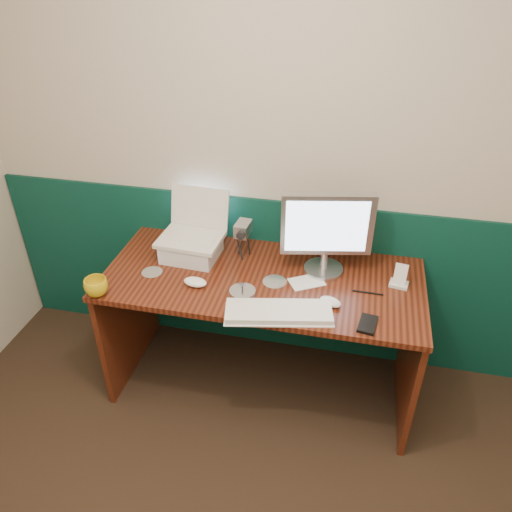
% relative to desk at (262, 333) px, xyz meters
% --- Properties ---
extents(back_wall, '(3.50, 0.04, 2.50)m').
position_rel_desk_xyz_m(back_wall, '(0.10, 0.37, 0.88)').
color(back_wall, '#C1B4A3').
rests_on(back_wall, ground).
extents(wainscot, '(3.48, 0.02, 1.00)m').
position_rel_desk_xyz_m(wainscot, '(0.10, 0.36, 0.12)').
color(wainscot, '#07332B').
rests_on(wainscot, ground).
extents(desk, '(1.60, 0.70, 0.75)m').
position_rel_desk_xyz_m(desk, '(0.00, 0.00, 0.00)').
color(desk, '#341109').
rests_on(desk, ground).
extents(laptop_riser, '(0.29, 0.25, 0.10)m').
position_rel_desk_xyz_m(laptop_riser, '(-0.41, 0.10, 0.42)').
color(laptop_riser, silver).
rests_on(laptop_riser, desk).
extents(laptop, '(0.34, 0.26, 0.27)m').
position_rel_desk_xyz_m(laptop, '(-0.41, 0.10, 0.61)').
color(laptop, silver).
rests_on(laptop, laptop_riser).
extents(monitor, '(0.46, 0.21, 0.45)m').
position_rel_desk_xyz_m(monitor, '(0.29, 0.12, 0.60)').
color(monitor, '#AFAEB3').
rests_on(monitor, desk).
extents(keyboard, '(0.50, 0.25, 0.03)m').
position_rel_desk_xyz_m(keyboard, '(0.13, -0.28, 0.39)').
color(keyboard, white).
rests_on(keyboard, desk).
extents(mouse_right, '(0.12, 0.10, 0.04)m').
position_rel_desk_xyz_m(mouse_right, '(0.35, -0.15, 0.39)').
color(mouse_right, silver).
rests_on(mouse_right, desk).
extents(mouse_left, '(0.13, 0.08, 0.04)m').
position_rel_desk_xyz_m(mouse_left, '(-0.31, -0.14, 0.39)').
color(mouse_left, white).
rests_on(mouse_left, desk).
extents(mug, '(0.12, 0.12, 0.09)m').
position_rel_desk_xyz_m(mug, '(-0.74, -0.31, 0.42)').
color(mug, gold).
rests_on(mug, desk).
extents(camcorder, '(0.11, 0.14, 0.21)m').
position_rel_desk_xyz_m(camcorder, '(-0.14, 0.17, 0.48)').
color(camcorder, '#ABABB0').
rests_on(camcorder, desk).
extents(cd_spindle, '(0.13, 0.13, 0.03)m').
position_rel_desk_xyz_m(cd_spindle, '(-0.06, -0.16, 0.39)').
color(cd_spindle, '#B0B5C0').
rests_on(cd_spindle, desk).
extents(cd_loose_a, '(0.11, 0.11, 0.00)m').
position_rel_desk_xyz_m(cd_loose_a, '(-0.56, -0.08, 0.38)').
color(cd_loose_a, '#B6BEC7').
rests_on(cd_loose_a, desk).
extents(cd_loose_b, '(0.12, 0.12, 0.00)m').
position_rel_desk_xyz_m(cd_loose_b, '(0.07, -0.03, 0.38)').
color(cd_loose_b, silver).
rests_on(cd_loose_b, desk).
extents(pen, '(0.15, 0.01, 0.01)m').
position_rel_desk_xyz_m(pen, '(0.52, -0.02, 0.38)').
color(pen, black).
rests_on(pen, desk).
extents(papers, '(0.20, 0.18, 0.00)m').
position_rel_desk_xyz_m(papers, '(0.22, 0.00, 0.38)').
color(papers, white).
rests_on(papers, desk).
extents(dock, '(0.10, 0.08, 0.02)m').
position_rel_desk_xyz_m(dock, '(0.67, 0.07, 0.38)').
color(dock, silver).
rests_on(dock, desk).
extents(music_player, '(0.06, 0.04, 0.10)m').
position_rel_desk_xyz_m(music_player, '(0.67, 0.07, 0.44)').
color(music_player, white).
rests_on(music_player, dock).
extents(pda, '(0.09, 0.14, 0.01)m').
position_rel_desk_xyz_m(pda, '(0.53, -0.26, 0.38)').
color(pda, black).
rests_on(pda, desk).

